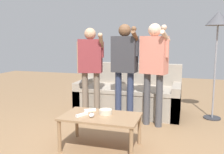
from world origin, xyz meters
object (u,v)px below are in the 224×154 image
object	(u,v)px
coffee_table	(101,120)
game_remote_wand_far	(82,115)
player_center	(125,62)
game_remote_wand_near	(90,110)
floor_lamp	(218,25)
snack_bowl	(106,112)
player_right	(154,63)
player_left	(91,63)
couch	(129,96)
game_remote_nunchuk	(92,115)

from	to	relation	value
coffee_table	game_remote_wand_far	bearing A→B (deg)	-159.47
player_center	game_remote_wand_near	distance (m)	1.07
floor_lamp	game_remote_wand_near	size ratio (longest dim) A/B	12.30
floor_lamp	game_remote_wand_far	distance (m)	2.60
coffee_table	player_center	bearing A→B (deg)	87.84
coffee_table	snack_bowl	bearing A→B (deg)	59.87
snack_bowl	floor_lamp	xyz separation A→B (m)	(1.38, 1.54, 1.11)
floor_lamp	player_right	bearing A→B (deg)	-145.77
player_left	player_right	size ratio (longest dim) A/B	0.97
snack_bowl	game_remote_wand_near	size ratio (longest dim) A/B	1.10
snack_bowl	game_remote_wand_near	distance (m)	0.24
floor_lamp	player_left	world-z (taller)	floor_lamp
player_center	player_right	xyz separation A→B (m)	(0.46, -0.04, -0.00)
floor_lamp	player_right	size ratio (longest dim) A/B	1.14
snack_bowl	player_left	size ratio (longest dim) A/B	0.11
game_remote_wand_far	player_right	bearing A→B (deg)	56.29
player_center	player_right	bearing A→B (deg)	-4.73
player_left	game_remote_wand_far	world-z (taller)	player_left
player_left	player_center	size ratio (longest dim) A/B	0.97
floor_lamp	player_left	bearing A→B (deg)	-163.04
couch	floor_lamp	bearing A→B (deg)	0.09
couch	snack_bowl	world-z (taller)	couch
couch	player_left	xyz separation A→B (m)	(-0.52, -0.59, 0.64)
game_remote_nunchuk	game_remote_wand_near	world-z (taller)	game_remote_nunchuk
game_remote_nunchuk	player_right	bearing A→B (deg)	61.58
player_center	player_left	bearing A→B (deg)	-179.44
coffee_table	floor_lamp	bearing A→B (deg)	48.61
snack_bowl	player_left	distance (m)	1.21
game_remote_nunchuk	floor_lamp	size ratio (longest dim) A/B	0.05
player_right	game_remote_wand_far	xyz separation A→B (m)	(-0.71, -1.06, -0.55)
snack_bowl	game_remote_nunchuk	bearing A→B (deg)	-127.81
floor_lamp	player_center	distance (m)	1.60
game_remote_nunchuk	game_remote_wand_far	bearing A→B (deg)	176.11
game_remote_wand_near	couch	bearing A→B (deg)	83.06
player_left	game_remote_wand_far	bearing A→B (deg)	-73.81
coffee_table	floor_lamp	world-z (taller)	floor_lamp
couch	snack_bowl	distance (m)	1.54
couch	game_remote_wand_far	world-z (taller)	couch
player_left	game_remote_wand_near	world-z (taller)	player_left
couch	floor_lamp	size ratio (longest dim) A/B	1.04
game_remote_nunchuk	game_remote_wand_near	bearing A→B (deg)	116.63
player_center	game_remote_wand_far	distance (m)	1.25
game_remote_nunchuk	player_center	xyz separation A→B (m)	(0.12, 1.11, 0.54)
player_center	player_right	size ratio (longest dim) A/B	1.00
floor_lamp	game_remote_wand_far	size ratio (longest dim) A/B	10.84
couch	game_remote_nunchuk	size ratio (longest dim) A/B	20.66
floor_lamp	player_left	xyz separation A→B (m)	(-1.94, -0.59, -0.61)
floor_lamp	player_left	size ratio (longest dim) A/B	1.17
floor_lamp	player_center	bearing A→B (deg)	-156.92
player_left	floor_lamp	bearing A→B (deg)	16.96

